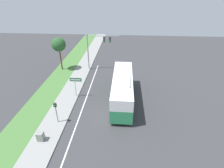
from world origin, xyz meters
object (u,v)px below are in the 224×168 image
object	(u,v)px
street_sign	(76,83)
bus	(122,87)
utility_cabinet	(40,136)
pedestrian_signal	(56,110)
signal_gantry	(97,45)

from	to	relation	value
street_sign	bus	bearing A→B (deg)	-4.20
bus	utility_cabinet	size ratio (longest dim) A/B	11.19
utility_cabinet	street_sign	bearing A→B (deg)	79.41
bus	pedestrian_signal	distance (m)	8.68
signal_gantry	pedestrian_signal	bearing A→B (deg)	-99.02
bus	street_sign	xyz separation A→B (m)	(-6.31, 0.46, 0.14)
bus	signal_gantry	world-z (taller)	signal_gantry
bus	utility_cabinet	distance (m)	11.11
signal_gantry	utility_cabinet	world-z (taller)	signal_gantry
signal_gantry	street_sign	bearing A→B (deg)	-99.48
bus	pedestrian_signal	xyz separation A→B (m)	(-7.10, -4.99, -0.19)
bus	street_sign	world-z (taller)	bus
bus	signal_gantry	size ratio (longest dim) A/B	1.62
pedestrian_signal	street_sign	xyz separation A→B (m)	(0.79, 5.45, 0.33)
pedestrian_signal	street_sign	distance (m)	5.52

